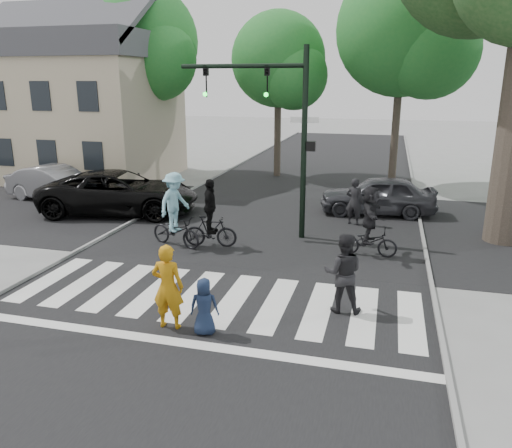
{
  "coord_description": "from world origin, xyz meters",
  "views": [
    {
      "loc": [
        3.78,
        -9.3,
        4.97
      ],
      "look_at": [
        0.5,
        3.0,
        1.3
      ],
      "focal_mm": 35.0,
      "sensor_mm": 36.0,
      "label": 1
    }
  ],
  "objects_px": {
    "pedestrian_adult": "(343,273)",
    "car_grey": "(378,195)",
    "pedestrian_woman": "(168,287)",
    "car_silver": "(56,183)",
    "cyclist_left": "(175,215)",
    "car_suv": "(120,192)",
    "cyclist_right": "(370,225)",
    "traffic_signal": "(278,116)",
    "pedestrian_child": "(204,307)",
    "cyclist_mid": "(210,219)"
  },
  "relations": [
    {
      "from": "pedestrian_child",
      "to": "car_suv",
      "type": "xyz_separation_m",
      "value": [
        -6.54,
        8.19,
        0.23
      ]
    },
    {
      "from": "pedestrian_woman",
      "to": "cyclist_left",
      "type": "height_order",
      "value": "cyclist_left"
    },
    {
      "from": "pedestrian_woman",
      "to": "cyclist_mid",
      "type": "height_order",
      "value": "cyclist_mid"
    },
    {
      "from": "pedestrian_woman",
      "to": "car_suv",
      "type": "height_order",
      "value": "pedestrian_woman"
    },
    {
      "from": "cyclist_mid",
      "to": "car_grey",
      "type": "relative_size",
      "value": 0.49
    },
    {
      "from": "cyclist_mid",
      "to": "car_grey",
      "type": "distance_m",
      "value": 7.24
    },
    {
      "from": "pedestrian_adult",
      "to": "car_grey",
      "type": "distance_m",
      "value": 8.9
    },
    {
      "from": "cyclist_mid",
      "to": "car_grey",
      "type": "xyz_separation_m",
      "value": [
        4.85,
        5.38,
        -0.14
      ]
    },
    {
      "from": "cyclist_left",
      "to": "cyclist_mid",
      "type": "height_order",
      "value": "cyclist_left"
    },
    {
      "from": "traffic_signal",
      "to": "cyclist_right",
      "type": "relative_size",
      "value": 2.88
    },
    {
      "from": "pedestrian_woman",
      "to": "pedestrian_adult",
      "type": "height_order",
      "value": "pedestrian_woman"
    },
    {
      "from": "pedestrian_child",
      "to": "car_grey",
      "type": "height_order",
      "value": "car_grey"
    },
    {
      "from": "traffic_signal",
      "to": "cyclist_left",
      "type": "distance_m",
      "value": 4.42
    },
    {
      "from": "car_suv",
      "to": "car_silver",
      "type": "bearing_deg",
      "value": 59.63
    },
    {
      "from": "pedestrian_adult",
      "to": "cyclist_right",
      "type": "relative_size",
      "value": 0.87
    },
    {
      "from": "cyclist_mid",
      "to": "car_suv",
      "type": "height_order",
      "value": "cyclist_mid"
    },
    {
      "from": "traffic_signal",
      "to": "pedestrian_child",
      "type": "xyz_separation_m",
      "value": [
        0.06,
        -6.91,
        -3.3
      ]
    },
    {
      "from": "pedestrian_child",
      "to": "cyclist_left",
      "type": "xyz_separation_m",
      "value": [
        -2.85,
        5.07,
        0.41
      ]
    },
    {
      "from": "pedestrian_woman",
      "to": "car_silver",
      "type": "xyz_separation_m",
      "value": [
        -9.54,
        9.44,
        -0.18
      ]
    },
    {
      "from": "pedestrian_woman",
      "to": "car_silver",
      "type": "bearing_deg",
      "value": -48.58
    },
    {
      "from": "cyclist_mid",
      "to": "car_silver",
      "type": "relative_size",
      "value": 0.48
    },
    {
      "from": "car_suv",
      "to": "car_grey",
      "type": "xyz_separation_m",
      "value": [
        9.61,
        2.47,
        -0.09
      ]
    },
    {
      "from": "pedestrian_child",
      "to": "traffic_signal",
      "type": "bearing_deg",
      "value": -101.54
    },
    {
      "from": "pedestrian_child",
      "to": "cyclist_left",
      "type": "distance_m",
      "value": 5.82
    },
    {
      "from": "traffic_signal",
      "to": "cyclist_right",
      "type": "distance_m",
      "value": 4.42
    },
    {
      "from": "traffic_signal",
      "to": "pedestrian_woman",
      "type": "xyz_separation_m",
      "value": [
        -0.75,
        -6.84,
        -2.99
      ]
    },
    {
      "from": "traffic_signal",
      "to": "car_grey",
      "type": "xyz_separation_m",
      "value": [
        3.13,
        3.75,
        -3.16
      ]
    },
    {
      "from": "traffic_signal",
      "to": "cyclist_left",
      "type": "xyz_separation_m",
      "value": [
        -2.79,
        -1.85,
        -2.9
      ]
    },
    {
      "from": "cyclist_mid",
      "to": "car_silver",
      "type": "distance_m",
      "value": 9.56
    },
    {
      "from": "car_suv",
      "to": "car_silver",
      "type": "height_order",
      "value": "car_suv"
    },
    {
      "from": "car_suv",
      "to": "pedestrian_adult",
      "type": "bearing_deg",
      "value": -136.3
    },
    {
      "from": "pedestrian_woman",
      "to": "cyclist_right",
      "type": "distance_m",
      "value": 6.77
    },
    {
      "from": "car_suv",
      "to": "cyclist_right",
      "type": "bearing_deg",
      "value": -115.98
    },
    {
      "from": "cyclist_right",
      "to": "car_grey",
      "type": "relative_size",
      "value": 0.48
    },
    {
      "from": "car_suv",
      "to": "car_silver",
      "type": "relative_size",
      "value": 1.34
    },
    {
      "from": "pedestrian_woman",
      "to": "traffic_signal",
      "type": "bearing_deg",
      "value": -100.14
    },
    {
      "from": "traffic_signal",
      "to": "car_suv",
      "type": "height_order",
      "value": "traffic_signal"
    },
    {
      "from": "traffic_signal",
      "to": "cyclist_left",
      "type": "relative_size",
      "value": 2.59
    },
    {
      "from": "cyclist_right",
      "to": "car_suv",
      "type": "bearing_deg",
      "value": 165.22
    },
    {
      "from": "traffic_signal",
      "to": "pedestrian_woman",
      "type": "height_order",
      "value": "traffic_signal"
    },
    {
      "from": "cyclist_mid",
      "to": "cyclist_right",
      "type": "distance_m",
      "value": 4.77
    },
    {
      "from": "car_suv",
      "to": "car_silver",
      "type": "distance_m",
      "value": 4.03
    },
    {
      "from": "pedestrian_adult",
      "to": "cyclist_mid",
      "type": "relative_size",
      "value": 0.85
    },
    {
      "from": "pedestrian_woman",
      "to": "car_suv",
      "type": "xyz_separation_m",
      "value": [
        -5.73,
        8.12,
        -0.08
      ]
    },
    {
      "from": "cyclist_mid",
      "to": "traffic_signal",
      "type": "bearing_deg",
      "value": 43.45
    },
    {
      "from": "cyclist_left",
      "to": "car_silver",
      "type": "xyz_separation_m",
      "value": [
        -7.5,
        4.45,
        -0.27
      ]
    },
    {
      "from": "traffic_signal",
      "to": "cyclist_mid",
      "type": "distance_m",
      "value": 3.85
    },
    {
      "from": "pedestrian_child",
      "to": "pedestrian_woman",
      "type": "bearing_deg",
      "value": -17.16
    },
    {
      "from": "car_silver",
      "to": "pedestrian_child",
      "type": "bearing_deg",
      "value": -124.31
    },
    {
      "from": "pedestrian_woman",
      "to": "pedestrian_adult",
      "type": "xyz_separation_m",
      "value": [
        3.39,
        1.7,
        -0.0
      ]
    }
  ]
}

